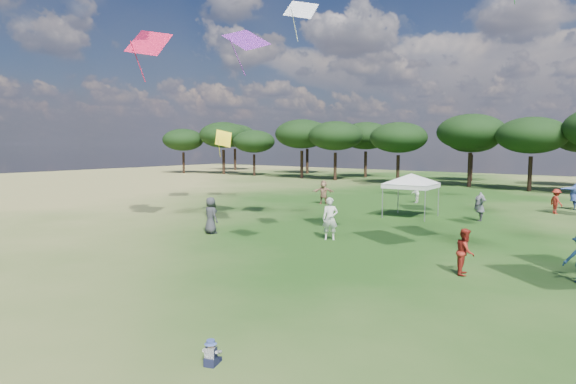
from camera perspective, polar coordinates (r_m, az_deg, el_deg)
tent_left at (r=29.43m, az=14.41°, el=1.90°), size 5.47×5.47×2.91m
toddler at (r=10.12m, az=-9.07°, el=-18.41°), size 0.39×0.43×0.53m
festival_crowd at (r=28.55m, az=23.34°, el=-1.81°), size 28.54×21.94×1.93m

